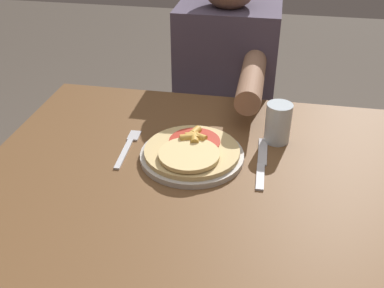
{
  "coord_description": "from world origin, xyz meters",
  "views": [
    {
      "loc": [
        0.14,
        -0.84,
        1.36
      ],
      "look_at": [
        -0.03,
        0.05,
        0.79
      ],
      "focal_mm": 42.0,
      "sensor_mm": 36.0,
      "label": 1
    }
  ],
  "objects_px": {
    "plate": "(192,156)",
    "person_diner": "(226,95)",
    "knife": "(261,164)",
    "fork": "(128,146)",
    "pizza": "(192,150)",
    "drinking_glass": "(278,123)",
    "dining_table": "(200,212)"
  },
  "relations": [
    {
      "from": "dining_table",
      "to": "knife",
      "type": "xyz_separation_m",
      "value": [
        0.14,
        0.05,
        0.13
      ]
    },
    {
      "from": "drinking_glass",
      "to": "person_diner",
      "type": "xyz_separation_m",
      "value": [
        -0.18,
        0.42,
        -0.14
      ]
    },
    {
      "from": "fork",
      "to": "knife",
      "type": "height_order",
      "value": "same"
    },
    {
      "from": "knife",
      "to": "person_diner",
      "type": "relative_size",
      "value": 0.19
    },
    {
      "from": "pizza",
      "to": "fork",
      "type": "bearing_deg",
      "value": 172.12
    },
    {
      "from": "fork",
      "to": "knife",
      "type": "xyz_separation_m",
      "value": [
        0.33,
        -0.02,
        0.0
      ]
    },
    {
      "from": "plate",
      "to": "person_diner",
      "type": "height_order",
      "value": "person_diner"
    },
    {
      "from": "dining_table",
      "to": "fork",
      "type": "relative_size",
      "value": 5.89
    },
    {
      "from": "pizza",
      "to": "person_diner",
      "type": "distance_m",
      "value": 0.56
    },
    {
      "from": "pizza",
      "to": "knife",
      "type": "relative_size",
      "value": 1.04
    },
    {
      "from": "plate",
      "to": "person_diner",
      "type": "xyz_separation_m",
      "value": [
        0.02,
        0.54,
        -0.09
      ]
    },
    {
      "from": "fork",
      "to": "plate",
      "type": "bearing_deg",
      "value": -6.7
    },
    {
      "from": "dining_table",
      "to": "pizza",
      "type": "relative_size",
      "value": 4.5
    },
    {
      "from": "knife",
      "to": "person_diner",
      "type": "bearing_deg",
      "value": 105.32
    },
    {
      "from": "knife",
      "to": "person_diner",
      "type": "distance_m",
      "value": 0.57
    },
    {
      "from": "dining_table",
      "to": "drinking_glass",
      "type": "xyz_separation_m",
      "value": [
        0.17,
        0.17,
        0.18
      ]
    },
    {
      "from": "person_diner",
      "to": "plate",
      "type": "bearing_deg",
      "value": -92.09
    },
    {
      "from": "fork",
      "to": "knife",
      "type": "relative_size",
      "value": 0.8
    },
    {
      "from": "drinking_glass",
      "to": "person_diner",
      "type": "relative_size",
      "value": 0.09
    },
    {
      "from": "dining_table",
      "to": "plate",
      "type": "distance_m",
      "value": 0.14
    },
    {
      "from": "knife",
      "to": "pizza",
      "type": "bearing_deg",
      "value": -178.1
    },
    {
      "from": "dining_table",
      "to": "knife",
      "type": "bearing_deg",
      "value": 20.89
    },
    {
      "from": "drinking_glass",
      "to": "person_diner",
      "type": "distance_m",
      "value": 0.48
    },
    {
      "from": "plate",
      "to": "fork",
      "type": "distance_m",
      "value": 0.17
    },
    {
      "from": "pizza",
      "to": "knife",
      "type": "bearing_deg",
      "value": 1.9
    },
    {
      "from": "plate",
      "to": "pizza",
      "type": "xyz_separation_m",
      "value": [
        -0.0,
        -0.0,
        0.02
      ]
    },
    {
      "from": "pizza",
      "to": "fork",
      "type": "height_order",
      "value": "pizza"
    },
    {
      "from": "fork",
      "to": "drinking_glass",
      "type": "xyz_separation_m",
      "value": [
        0.37,
        0.1,
        0.05
      ]
    },
    {
      "from": "plate",
      "to": "drinking_glass",
      "type": "height_order",
      "value": "drinking_glass"
    },
    {
      "from": "knife",
      "to": "dining_table",
      "type": "bearing_deg",
      "value": -159.11
    },
    {
      "from": "pizza",
      "to": "drinking_glass",
      "type": "distance_m",
      "value": 0.24
    },
    {
      "from": "fork",
      "to": "knife",
      "type": "bearing_deg",
      "value": -3.01
    }
  ]
}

